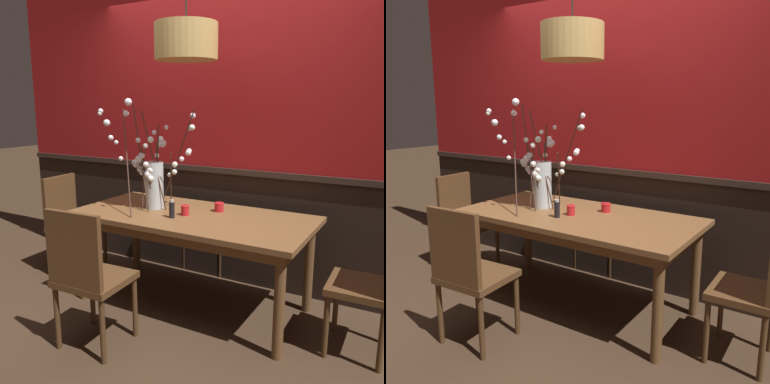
% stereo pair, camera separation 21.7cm
% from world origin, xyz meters
% --- Properties ---
extents(ground_plane, '(24.00, 24.00, 0.00)m').
position_xyz_m(ground_plane, '(0.00, 0.00, 0.00)').
color(ground_plane, '#422D1E').
extents(back_wall, '(4.80, 0.14, 2.95)m').
position_xyz_m(back_wall, '(0.00, 0.64, 1.46)').
color(back_wall, black).
rests_on(back_wall, ground).
extents(dining_table, '(1.84, 0.90, 0.75)m').
position_xyz_m(dining_table, '(0.00, 0.00, 0.67)').
color(dining_table, brown).
rests_on(dining_table, ground).
extents(chair_head_east_end, '(0.39, 0.42, 0.96)m').
position_xyz_m(chair_head_east_end, '(1.32, -0.01, 0.53)').
color(chair_head_east_end, brown).
rests_on(chair_head_east_end, ground).
extents(chair_head_west_end, '(0.44, 0.42, 0.93)m').
position_xyz_m(chair_head_west_end, '(-1.33, 0.00, 0.52)').
color(chair_head_west_end, brown).
rests_on(chair_head_west_end, ground).
extents(chair_far_side_left, '(0.46, 0.44, 0.88)m').
position_xyz_m(chair_far_side_left, '(-0.23, 0.85, 0.51)').
color(chair_far_side_left, brown).
rests_on(chair_far_side_left, ground).
extents(chair_near_side_left, '(0.46, 0.44, 0.96)m').
position_xyz_m(chair_near_side_left, '(-0.28, -0.86, 0.53)').
color(chair_near_side_left, brown).
rests_on(chair_near_side_left, ground).
extents(vase_with_blossoms, '(0.59, 0.74, 0.88)m').
position_xyz_m(vase_with_blossoms, '(-0.37, 0.02, 1.01)').
color(vase_with_blossoms, silver).
rests_on(vase_with_blossoms, dining_table).
extents(candle_holder_nearer_center, '(0.08, 0.08, 0.07)m').
position_xyz_m(candle_holder_nearer_center, '(0.14, 0.18, 0.79)').
color(candle_holder_nearer_center, red).
rests_on(candle_holder_nearer_center, dining_table).
extents(candle_holder_nearer_edge, '(0.07, 0.07, 0.08)m').
position_xyz_m(candle_holder_nearer_edge, '(-0.03, -0.05, 0.79)').
color(candle_holder_nearer_edge, red).
rests_on(candle_holder_nearer_edge, dining_table).
extents(condiment_bottle, '(0.04, 0.04, 0.14)m').
position_xyz_m(condiment_bottle, '(-0.08, -0.16, 0.82)').
color(condiment_bottle, black).
rests_on(condiment_bottle, dining_table).
extents(pendant_lamp, '(0.46, 0.46, 1.05)m').
position_xyz_m(pendant_lamp, '(-0.05, 0.00, 2.02)').
color(pendant_lamp, tan).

